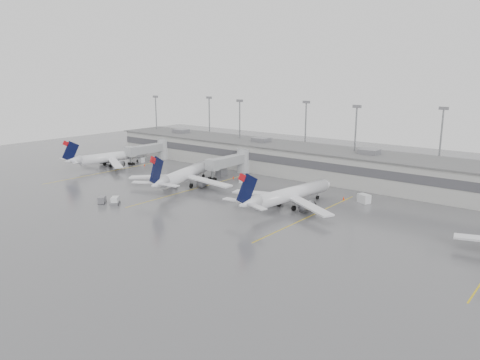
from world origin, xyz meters
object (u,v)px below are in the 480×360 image
Objects in this scene: jet_far_left at (109,157)px; baggage_tug at (115,202)px; jet_mid_left at (184,174)px; jet_mid_right at (288,194)px.

baggage_tug is at bearing -24.95° from jet_far_left.
baggage_tug is at bearing -107.52° from jet_mid_left.
jet_mid_left is 21.89m from baggage_tug.
jet_mid_left is 1.03× the size of jet_mid_right.
baggage_tug is (37.63, -25.85, -2.28)m from jet_far_left.
jet_mid_left is 10.01× the size of baggage_tug.
jet_far_left is 0.92× the size of jet_mid_left.
jet_far_left is 0.95× the size of jet_mid_right.
jet_mid_right is at bearing -6.55° from baggage_tug.
jet_far_left is at bearing 104.57° from baggage_tug.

